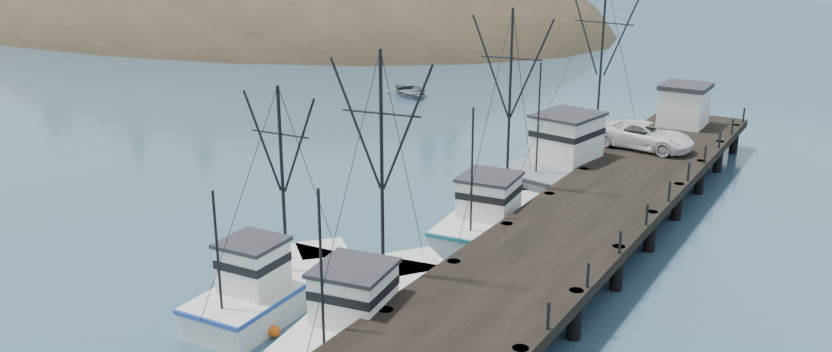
{
  "coord_description": "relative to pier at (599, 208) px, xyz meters",
  "views": [
    {
      "loc": [
        25.78,
        -20.53,
        15.1
      ],
      "look_at": [
        4.97,
        13.61,
        2.5
      ],
      "focal_mm": 35.0,
      "sensor_mm": 36.0,
      "label": 1
    }
  ],
  "objects": [
    {
      "name": "ground",
      "position": [
        -14.0,
        -16.0,
        -1.69
      ],
      "size": [
        400.0,
        400.0,
        0.0
      ],
      "primitive_type": "plane",
      "color": "#29475C",
      "rests_on": "ground"
    },
    {
      "name": "pier",
      "position": [
        0.0,
        0.0,
        0.0
      ],
      "size": [
        6.0,
        44.0,
        2.0
      ],
      "color": "black",
      "rests_on": "ground"
    },
    {
      "name": "headland",
      "position": [
        -88.95,
        62.61,
        -6.24
      ],
      "size": [
        134.8,
        78.0,
        51.0
      ],
      "color": "#382D1E",
      "rests_on": "ground"
    },
    {
      "name": "moored_sailboats",
      "position": [
        -50.25,
        40.26,
        -1.36
      ],
      "size": [
        17.23,
        14.78,
        6.35
      ],
      "color": "silver",
      "rests_on": "ground"
    },
    {
      "name": "trawler_near",
      "position": [
        -4.26,
        -13.41,
        -0.87
      ],
      "size": [
        4.93,
        10.97,
        11.09
      ],
      "color": "silver",
      "rests_on": "ground"
    },
    {
      "name": "trawler_mid",
      "position": [
        -8.89,
        -13.69,
        -0.87
      ],
      "size": [
        3.5,
        9.16,
        9.37
      ],
      "color": "silver",
      "rests_on": "ground"
    },
    {
      "name": "trawler_far",
      "position": [
        -4.86,
        -1.05,
        -0.87
      ],
      "size": [
        4.54,
        11.24,
        11.45
      ],
      "color": "silver",
      "rests_on": "ground"
    },
    {
      "name": "work_vessel",
      "position": [
        -3.95,
        8.56,
        -0.46
      ],
      "size": [
        6.39,
        14.64,
        12.33
      ],
      "color": "slate",
      "rests_on": "ground"
    },
    {
      "name": "pier_shed",
      "position": [
        -0.49,
        18.0,
        1.73
      ],
      "size": [
        3.0,
        3.2,
        2.8
      ],
      "color": "silver",
      "rests_on": "pier"
    },
    {
      "name": "pickup_truck",
      "position": [
        -0.99,
        10.87,
        1.11
      ],
      "size": [
        6.02,
        3.32,
        1.6
      ],
      "primitive_type": "imported",
      "rotation": [
        0.0,
        0.0,
        1.45
      ],
      "color": "silver",
      "rests_on": "pier"
    },
    {
      "name": "motorboat",
      "position": [
        -26.29,
        24.89,
        -1.69
      ],
      "size": [
        6.63,
        6.55,
        1.13
      ],
      "primitive_type": "imported",
      "rotation": [
        0.0,
        0.0,
        0.82
      ],
      "color": "slate",
      "rests_on": "ground"
    }
  ]
}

